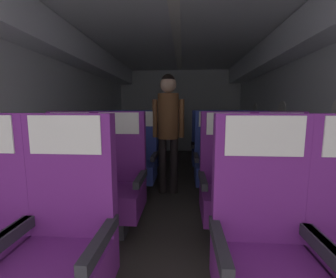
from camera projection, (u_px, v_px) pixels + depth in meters
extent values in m
cube|color=#3D3833|center=(175.00, 195.00, 3.01)|extent=(3.51, 6.80, 0.02)
cube|color=silver|center=(53.00, 113.00, 2.97)|extent=(0.08, 6.40, 2.22)
cube|color=silver|center=(308.00, 113.00, 2.74)|extent=(0.08, 6.40, 2.22)
cube|color=silver|center=(176.00, 22.00, 2.70)|extent=(3.39, 6.40, 0.06)
cube|color=#B6BBBB|center=(180.00, 111.00, 6.03)|extent=(3.39, 0.06, 2.22)
cube|color=silver|center=(64.00, 43.00, 2.83)|extent=(0.34, 6.14, 0.36)
cube|color=silver|center=(296.00, 39.00, 2.63)|extent=(0.34, 6.14, 0.36)
cube|color=white|center=(176.00, 26.00, 2.71)|extent=(0.12, 5.76, 0.02)
cylinder|color=white|center=(282.00, 109.00, 3.37)|extent=(0.01, 0.26, 0.26)
cylinder|color=white|center=(255.00, 109.00, 4.63)|extent=(0.01, 0.26, 0.26)
cube|color=#28282D|center=(6.00, 237.00, 1.05)|extent=(0.05, 0.41, 0.06)
cube|color=#6B237A|center=(57.00, 278.00, 1.07)|extent=(0.47, 0.49, 0.23)
cube|color=#6B237A|center=(72.00, 175.00, 1.20)|extent=(0.47, 0.09, 0.68)
cube|color=#28282D|center=(101.00, 241.00, 1.02)|extent=(0.05, 0.41, 0.06)
cube|color=#28282D|center=(8.00, 237.00, 1.05)|extent=(0.05, 0.41, 0.06)
cube|color=silver|center=(65.00, 135.00, 1.12)|extent=(0.38, 0.01, 0.20)
cube|color=#28282D|center=(326.00, 248.00, 0.97)|extent=(0.05, 0.41, 0.06)
cube|color=#6B237A|center=(259.00, 178.00, 1.15)|extent=(0.47, 0.09, 0.68)
cube|color=#28282D|center=(323.00, 248.00, 0.97)|extent=(0.05, 0.41, 0.06)
cube|color=#28282D|center=(219.00, 243.00, 1.00)|extent=(0.05, 0.41, 0.06)
cube|color=silver|center=(265.00, 136.00, 1.07)|extent=(0.38, 0.01, 0.20)
cube|color=#38383D|center=(68.00, 221.00, 2.06)|extent=(0.17, 0.17, 0.23)
cube|color=#6B237A|center=(66.00, 198.00, 2.03)|extent=(0.47, 0.49, 0.23)
cube|color=#6B237A|center=(74.00, 146.00, 2.16)|extent=(0.47, 0.09, 0.68)
cube|color=#28282D|center=(89.00, 177.00, 1.98)|extent=(0.05, 0.41, 0.06)
cube|color=#28282D|center=(41.00, 176.00, 2.01)|extent=(0.05, 0.41, 0.06)
cube|color=silver|center=(70.00, 123.00, 2.08)|extent=(0.38, 0.01, 0.20)
cube|color=#38383D|center=(117.00, 223.00, 2.02)|extent=(0.17, 0.17, 0.23)
cube|color=#6B237A|center=(116.00, 200.00, 1.99)|extent=(0.47, 0.49, 0.23)
cube|color=#6B237A|center=(121.00, 147.00, 2.13)|extent=(0.47, 0.09, 0.68)
cube|color=#28282D|center=(141.00, 178.00, 1.95)|extent=(0.05, 0.41, 0.06)
cube|color=#28282D|center=(91.00, 177.00, 1.98)|extent=(0.05, 0.41, 0.06)
cube|color=silver|center=(119.00, 123.00, 2.05)|extent=(0.38, 0.01, 0.20)
cube|color=#38383D|center=(281.00, 229.00, 1.93)|extent=(0.17, 0.17, 0.23)
cube|color=#6B237A|center=(283.00, 204.00, 1.90)|extent=(0.47, 0.49, 0.23)
cube|color=#6B237A|center=(277.00, 148.00, 2.03)|extent=(0.47, 0.09, 0.68)
cube|color=#28282D|center=(312.00, 182.00, 1.86)|extent=(0.05, 0.41, 0.06)
cube|color=#28282D|center=(257.00, 180.00, 1.89)|extent=(0.05, 0.41, 0.06)
cube|color=silver|center=(281.00, 124.00, 1.96)|extent=(0.38, 0.01, 0.20)
cube|color=#38383D|center=(228.00, 228.00, 1.95)|extent=(0.17, 0.17, 0.23)
cube|color=#6B237A|center=(228.00, 203.00, 1.92)|extent=(0.47, 0.49, 0.23)
cube|color=#6B237A|center=(226.00, 148.00, 2.05)|extent=(0.47, 0.09, 0.68)
cube|color=#28282D|center=(256.00, 181.00, 1.88)|extent=(0.05, 0.41, 0.06)
cube|color=#28282D|center=(203.00, 180.00, 1.91)|extent=(0.05, 0.41, 0.06)
cube|color=silver|center=(228.00, 124.00, 1.98)|extent=(0.38, 0.01, 0.20)
cube|color=#38383D|center=(104.00, 187.00, 2.98)|extent=(0.17, 0.17, 0.23)
cube|color=navy|center=(103.00, 170.00, 2.95)|extent=(0.47, 0.49, 0.23)
cube|color=navy|center=(107.00, 135.00, 3.08)|extent=(0.47, 0.09, 0.68)
cube|color=#28282D|center=(119.00, 155.00, 2.90)|extent=(0.05, 0.41, 0.06)
cube|color=#28282D|center=(86.00, 155.00, 2.93)|extent=(0.05, 0.41, 0.06)
cube|color=silver|center=(105.00, 119.00, 3.00)|extent=(0.38, 0.01, 0.20)
cube|color=#38383D|center=(138.00, 188.00, 2.93)|extent=(0.17, 0.17, 0.23)
cube|color=navy|center=(137.00, 171.00, 2.90)|extent=(0.47, 0.49, 0.23)
cube|color=navy|center=(140.00, 135.00, 3.04)|extent=(0.47, 0.09, 0.68)
cube|color=#28282D|center=(154.00, 156.00, 2.86)|extent=(0.05, 0.41, 0.06)
cube|color=#28282D|center=(120.00, 156.00, 2.89)|extent=(0.05, 0.41, 0.06)
cube|color=silver|center=(139.00, 119.00, 2.96)|extent=(0.38, 0.01, 0.20)
cube|color=#38383D|center=(250.00, 191.00, 2.83)|extent=(0.17, 0.17, 0.23)
cube|color=navy|center=(251.00, 173.00, 2.80)|extent=(0.47, 0.49, 0.23)
cube|color=navy|center=(249.00, 136.00, 2.94)|extent=(0.47, 0.09, 0.68)
cube|color=#28282D|center=(271.00, 158.00, 2.76)|extent=(0.05, 0.41, 0.06)
cube|color=#28282D|center=(234.00, 157.00, 2.79)|extent=(0.05, 0.41, 0.06)
cube|color=silver|center=(251.00, 119.00, 2.86)|extent=(0.38, 0.01, 0.20)
cube|color=#38383D|center=(213.00, 190.00, 2.85)|extent=(0.17, 0.17, 0.23)
cube|color=navy|center=(214.00, 173.00, 2.82)|extent=(0.47, 0.49, 0.23)
cube|color=navy|center=(213.00, 136.00, 2.96)|extent=(0.47, 0.09, 0.68)
cube|color=#28282D|center=(232.00, 158.00, 2.78)|extent=(0.05, 0.41, 0.06)
cube|color=#28282D|center=(196.00, 157.00, 2.81)|extent=(0.05, 0.41, 0.06)
cube|color=silver|center=(213.00, 119.00, 2.88)|extent=(0.38, 0.01, 0.20)
cube|color=#38383D|center=(122.00, 169.00, 3.88)|extent=(0.17, 0.17, 0.23)
cube|color=navy|center=(121.00, 156.00, 3.85)|extent=(0.47, 0.49, 0.23)
cube|color=navy|center=(124.00, 129.00, 3.99)|extent=(0.47, 0.09, 0.68)
cube|color=#28282D|center=(134.00, 144.00, 3.81)|extent=(0.05, 0.41, 0.06)
cube|color=#28282D|center=(108.00, 144.00, 3.84)|extent=(0.05, 0.41, 0.06)
cube|color=silver|center=(122.00, 116.00, 3.91)|extent=(0.38, 0.01, 0.20)
cube|color=#38383D|center=(149.00, 169.00, 3.86)|extent=(0.17, 0.17, 0.23)
cube|color=navy|center=(149.00, 156.00, 3.83)|extent=(0.47, 0.49, 0.23)
cube|color=navy|center=(150.00, 129.00, 3.97)|extent=(0.47, 0.09, 0.68)
cube|color=#28282D|center=(162.00, 145.00, 3.79)|extent=(0.05, 0.41, 0.06)
cube|color=#28282D|center=(136.00, 144.00, 3.82)|extent=(0.05, 0.41, 0.06)
cube|color=silver|center=(150.00, 117.00, 3.89)|extent=(0.38, 0.01, 0.20)
cube|color=#38383D|center=(234.00, 171.00, 3.75)|extent=(0.17, 0.17, 0.23)
cube|color=navy|center=(234.00, 158.00, 3.71)|extent=(0.47, 0.49, 0.23)
cube|color=navy|center=(233.00, 130.00, 3.85)|extent=(0.47, 0.09, 0.68)
cube|color=#28282D|center=(249.00, 146.00, 3.67)|extent=(0.05, 0.41, 0.06)
cube|color=#28282D|center=(221.00, 145.00, 3.70)|extent=(0.05, 0.41, 0.06)
cube|color=silver|center=(234.00, 117.00, 3.77)|extent=(0.38, 0.01, 0.20)
cube|color=#38383D|center=(206.00, 170.00, 3.79)|extent=(0.17, 0.17, 0.23)
cube|color=navy|center=(206.00, 157.00, 3.76)|extent=(0.47, 0.49, 0.23)
cube|color=navy|center=(205.00, 129.00, 3.90)|extent=(0.47, 0.09, 0.68)
cube|color=#28282D|center=(220.00, 145.00, 3.72)|extent=(0.05, 0.41, 0.06)
cube|color=#28282D|center=(193.00, 145.00, 3.75)|extent=(0.05, 0.41, 0.06)
cube|color=silver|center=(206.00, 117.00, 3.82)|extent=(0.38, 0.01, 0.20)
cylinder|color=black|center=(162.00, 166.00, 3.05)|extent=(0.11, 0.11, 0.76)
cylinder|color=black|center=(174.00, 166.00, 3.04)|extent=(0.11, 0.11, 0.76)
cylinder|color=brown|center=(168.00, 116.00, 2.95)|extent=(0.28, 0.28, 0.60)
cylinder|color=brown|center=(155.00, 118.00, 2.96)|extent=(0.07, 0.07, 0.51)
cylinder|color=brown|center=(182.00, 119.00, 2.94)|extent=(0.07, 0.07, 0.51)
sphere|color=tan|center=(168.00, 84.00, 2.89)|extent=(0.22, 0.22, 0.22)
sphere|color=black|center=(168.00, 81.00, 2.89)|extent=(0.18, 0.18, 0.18)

